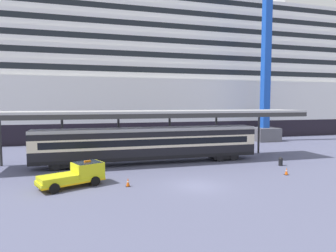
% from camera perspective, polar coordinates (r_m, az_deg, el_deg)
% --- Properties ---
extents(ground_plane, '(400.00, 400.00, 0.00)m').
position_cam_1_polar(ground_plane, '(25.00, 5.68, -11.53)').
color(ground_plane, slate).
extents(cruise_ship, '(149.67, 27.64, 36.26)m').
position_cam_1_polar(cruise_ship, '(65.95, -11.10, 9.41)').
color(cruise_ship, black).
rests_on(cruise_ship, ground).
extents(platform_canopy, '(38.43, 5.73, 6.02)m').
position_cam_1_polar(platform_canopy, '(33.60, -3.78, 2.50)').
color(platform_canopy, '#BBBBBB').
rests_on(platform_canopy, ground).
extents(train_carriage, '(25.26, 2.81, 4.11)m').
position_cam_1_polar(train_carriage, '(33.45, -3.59, -3.40)').
color(train_carriage, black).
rests_on(train_carriage, ground).
extents(service_truck, '(5.57, 3.92, 2.02)m').
position_cam_1_polar(service_truck, '(25.82, -17.29, -8.93)').
color(service_truck, yellow).
rests_on(service_truck, ground).
extents(traffic_cone_near, '(0.36, 0.36, 0.73)m').
position_cam_1_polar(traffic_cone_near, '(24.84, -7.81, -10.80)').
color(traffic_cone_near, black).
rests_on(traffic_cone_near, ground).
extents(traffic_cone_mid, '(0.36, 0.36, 0.72)m').
position_cam_1_polar(traffic_cone_mid, '(30.65, 22.08, -8.16)').
color(traffic_cone_mid, black).
rests_on(traffic_cone_mid, ground).
extents(dockside_crane, '(14.25, 4.40, 59.24)m').
position_cam_1_polar(dockside_crane, '(57.83, 19.19, 15.78)').
color(dockside_crane, '#595960').
rests_on(dockside_crane, ground).
extents(quay_bollard, '(0.48, 0.48, 0.96)m').
position_cam_1_polar(quay_bollard, '(34.80, 21.09, -6.38)').
color(quay_bollard, black).
rests_on(quay_bollard, ground).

